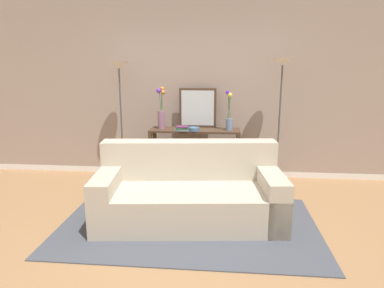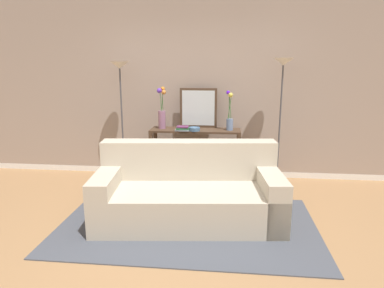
{
  "view_description": "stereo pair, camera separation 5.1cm",
  "coord_description": "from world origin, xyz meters",
  "px_view_note": "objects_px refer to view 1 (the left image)",
  "views": [
    {
      "loc": [
        0.5,
        -3.21,
        1.78
      ],
      "look_at": [
        0.09,
        1.15,
        0.76
      ],
      "focal_mm": 32.12,
      "sensor_mm": 36.0,
      "label": 1
    },
    {
      "loc": [
        0.55,
        -3.2,
        1.78
      ],
      "look_at": [
        0.09,
        1.15,
        0.76
      ],
      "focal_mm": 32.12,
      "sensor_mm": 36.0,
      "label": 2
    }
  ],
  "objects_px": {
    "vase_tall_flowers": "(161,113)",
    "fruit_bowl": "(194,129)",
    "floor_lamp_left": "(120,89)",
    "book_stack": "(182,129)",
    "wall_mirror": "(198,108)",
    "book_row_under_console": "(169,176)",
    "console_table": "(195,145)",
    "vase_short_flowers": "(229,117)",
    "couch": "(189,194)",
    "floor_lamp_right": "(281,87)"
  },
  "relations": [
    {
      "from": "vase_tall_flowers",
      "to": "fruit_bowl",
      "type": "xyz_separation_m",
      "value": [
        0.51,
        -0.14,
        -0.21
      ]
    },
    {
      "from": "couch",
      "to": "book_row_under_console",
      "type": "xyz_separation_m",
      "value": [
        -0.46,
        1.36,
        -0.25
      ]
    },
    {
      "from": "console_table",
      "to": "floor_lamp_right",
      "type": "height_order",
      "value": "floor_lamp_right"
    },
    {
      "from": "floor_lamp_right",
      "to": "wall_mirror",
      "type": "distance_m",
      "value": 1.27
    },
    {
      "from": "console_table",
      "to": "book_row_under_console",
      "type": "height_order",
      "value": "console_table"
    },
    {
      "from": "couch",
      "to": "vase_tall_flowers",
      "type": "relative_size",
      "value": 3.44
    },
    {
      "from": "floor_lamp_right",
      "to": "book_row_under_console",
      "type": "distance_m",
      "value": 2.15
    },
    {
      "from": "vase_short_flowers",
      "to": "fruit_bowl",
      "type": "relative_size",
      "value": 3.54
    },
    {
      "from": "vase_tall_flowers",
      "to": "vase_short_flowers",
      "type": "xyz_separation_m",
      "value": [
        1.02,
        -0.03,
        -0.03
      ]
    },
    {
      "from": "fruit_bowl",
      "to": "book_row_under_console",
      "type": "distance_m",
      "value": 0.89
    },
    {
      "from": "vase_tall_flowers",
      "to": "book_row_under_console",
      "type": "distance_m",
      "value": 1.0
    },
    {
      "from": "floor_lamp_left",
      "to": "wall_mirror",
      "type": "distance_m",
      "value": 1.2
    },
    {
      "from": "console_table",
      "to": "book_stack",
      "type": "distance_m",
      "value": 0.36
    },
    {
      "from": "couch",
      "to": "book_stack",
      "type": "bearing_deg",
      "value": 100.49
    },
    {
      "from": "book_stack",
      "to": "book_row_under_console",
      "type": "relative_size",
      "value": 0.72
    },
    {
      "from": "floor_lamp_right",
      "to": "book_stack",
      "type": "bearing_deg",
      "value": -178.55
    },
    {
      "from": "book_row_under_console",
      "to": "floor_lamp_right",
      "type": "bearing_deg",
      "value": -3.38
    },
    {
      "from": "couch",
      "to": "wall_mirror",
      "type": "bearing_deg",
      "value": 90.92
    },
    {
      "from": "floor_lamp_right",
      "to": "vase_short_flowers",
      "type": "distance_m",
      "value": 0.85
    },
    {
      "from": "vase_short_flowers",
      "to": "book_stack",
      "type": "height_order",
      "value": "vase_short_flowers"
    },
    {
      "from": "wall_mirror",
      "to": "book_row_under_console",
      "type": "distance_m",
      "value": 1.16
    },
    {
      "from": "floor_lamp_left",
      "to": "couch",
      "type": "bearing_deg",
      "value": -47.57
    },
    {
      "from": "book_row_under_console",
      "to": "book_stack",
      "type": "bearing_deg",
      "value": -29.77
    },
    {
      "from": "floor_lamp_left",
      "to": "vase_tall_flowers",
      "type": "xyz_separation_m",
      "value": [
        0.59,
        0.11,
        -0.37
      ]
    },
    {
      "from": "fruit_bowl",
      "to": "floor_lamp_left",
      "type": "bearing_deg",
      "value": 178.58
    },
    {
      "from": "console_table",
      "to": "fruit_bowl",
      "type": "bearing_deg",
      "value": -90.71
    },
    {
      "from": "couch",
      "to": "floor_lamp_right",
      "type": "xyz_separation_m",
      "value": [
        1.17,
        1.26,
        1.15
      ]
    },
    {
      "from": "couch",
      "to": "vase_short_flowers",
      "type": "bearing_deg",
      "value": 71.24
    },
    {
      "from": "couch",
      "to": "console_table",
      "type": "height_order",
      "value": "couch"
    },
    {
      "from": "wall_mirror",
      "to": "vase_tall_flowers",
      "type": "bearing_deg",
      "value": -164.87
    },
    {
      "from": "vase_short_flowers",
      "to": "book_row_under_console",
      "type": "relative_size",
      "value": 1.86
    },
    {
      "from": "book_row_under_console",
      "to": "vase_tall_flowers",
      "type": "bearing_deg",
      "value": 171.83
    },
    {
      "from": "floor_lamp_left",
      "to": "vase_short_flowers",
      "type": "relative_size",
      "value": 3.11
    },
    {
      "from": "couch",
      "to": "vase_tall_flowers",
      "type": "bearing_deg",
      "value": 112.35
    },
    {
      "from": "couch",
      "to": "vase_short_flowers",
      "type": "xyz_separation_m",
      "value": [
        0.46,
        1.34,
        0.71
      ]
    },
    {
      "from": "wall_mirror",
      "to": "vase_tall_flowers",
      "type": "distance_m",
      "value": 0.56
    },
    {
      "from": "vase_short_flowers",
      "to": "fruit_bowl",
      "type": "xyz_separation_m",
      "value": [
        -0.51,
        -0.11,
        -0.17
      ]
    },
    {
      "from": "floor_lamp_left",
      "to": "vase_tall_flowers",
      "type": "height_order",
      "value": "floor_lamp_left"
    },
    {
      "from": "fruit_bowl",
      "to": "book_row_under_console",
      "type": "height_order",
      "value": "fruit_bowl"
    },
    {
      "from": "book_stack",
      "to": "floor_lamp_right",
      "type": "bearing_deg",
      "value": 1.45
    },
    {
      "from": "floor_lamp_left",
      "to": "book_stack",
      "type": "bearing_deg",
      "value": -2.2
    },
    {
      "from": "console_table",
      "to": "floor_lamp_right",
      "type": "xyz_separation_m",
      "value": [
        1.23,
        -0.1,
        0.89
      ]
    },
    {
      "from": "console_table",
      "to": "book_stack",
      "type": "height_order",
      "value": "book_stack"
    },
    {
      "from": "wall_mirror",
      "to": "fruit_bowl",
      "type": "relative_size",
      "value": 3.67
    },
    {
      "from": "fruit_bowl",
      "to": "book_stack",
      "type": "relative_size",
      "value": 0.73
    },
    {
      "from": "book_stack",
      "to": "book_row_under_console",
      "type": "bearing_deg",
      "value": 150.23
    },
    {
      "from": "couch",
      "to": "vase_short_flowers",
      "type": "relative_size",
      "value": 3.72
    },
    {
      "from": "console_table",
      "to": "wall_mirror",
      "type": "xyz_separation_m",
      "value": [
        0.03,
        0.16,
        0.55
      ]
    },
    {
      "from": "floor_lamp_left",
      "to": "wall_mirror",
      "type": "height_order",
      "value": "floor_lamp_left"
    },
    {
      "from": "vase_tall_flowers",
      "to": "vase_short_flowers",
      "type": "relative_size",
      "value": 1.08
    }
  ]
}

